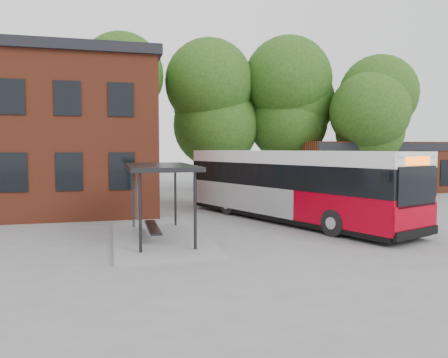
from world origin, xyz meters
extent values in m
plane|color=slate|center=(0.00, 0.00, 0.00)|extent=(100.00, 100.00, 0.00)
imported|color=#4C0E16|center=(7.31, 9.12, 0.50)|extent=(1.94, 0.81, 1.00)
imported|color=black|center=(8.39, 10.23, 0.48)|extent=(1.65, 0.91, 0.96)
imported|color=black|center=(7.56, 10.80, 0.47)|extent=(1.85, 0.80, 0.95)
imported|color=black|center=(8.83, 9.28, 0.47)|extent=(1.63, 0.73, 0.95)
imported|color=black|center=(9.98, 10.23, 0.46)|extent=(1.76, 0.64, 0.92)
imported|color=black|center=(9.76, 10.41, 0.48)|extent=(1.64, 0.93, 0.95)
imported|color=#0A244D|center=(10.41, 10.61, 0.49)|extent=(1.95, 0.93, 0.99)
imported|color=black|center=(11.03, 9.55, 0.47)|extent=(1.59, 0.54, 0.94)
imported|color=black|center=(12.35, 9.20, 0.51)|extent=(1.75, 0.86, 1.01)
camera|label=1|loc=(-6.23, -17.51, 3.48)|focal=35.00mm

